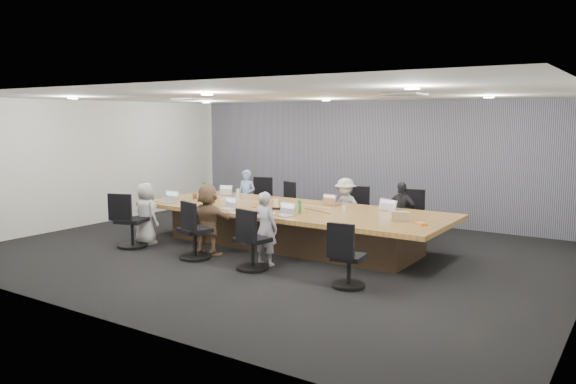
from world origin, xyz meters
The scene contains 38 objects.
floor centered at (0.00, 0.00, 0.00)m, with size 10.00×8.00×0.00m, color black.
ceiling centered at (0.00, 0.00, 2.80)m, with size 10.00×8.00×0.00m, color white.
wall_back centered at (0.00, 4.00, 1.40)m, with size 10.00×2.80×0.00m, color silver.
wall_front centered at (0.00, -4.00, 1.40)m, with size 10.00×2.80×0.00m, color silver.
wall_left centered at (-5.00, 0.00, 1.40)m, with size 8.00×2.80×0.00m, color silver.
curtain centered at (0.00, 3.92, 1.40)m, with size 9.80×0.04×2.80m, color slate.
conference_table centered at (0.00, 0.50, 0.40)m, with size 6.00×2.20×0.74m.
chair_0 centered at (-2.09, 2.20, 0.42)m, with size 0.57×0.57×0.85m, color black, non-canonical shape.
chair_1 centered at (-1.20, 2.20, 0.37)m, with size 0.50×0.50×0.74m, color black, non-canonical shape.
chair_2 centered at (0.45, 2.20, 0.38)m, with size 0.52×0.52×0.77m, color black, non-canonical shape.
chair_3 centered at (1.64, 2.20, 0.40)m, with size 0.54×0.54×0.80m, color black, non-canonical shape.
chair_4 centered at (-2.45, -1.20, 0.43)m, with size 0.58×0.58×0.85m, color black, non-canonical shape.
chair_5 centered at (-0.87, -1.20, 0.42)m, with size 0.57×0.57×0.84m, color black, non-canonical shape.
chair_6 centered at (0.37, -1.20, 0.41)m, with size 0.55×0.55×0.81m, color black, non-canonical shape.
chair_7 centered at (2.10, -1.20, 0.37)m, with size 0.50×0.50×0.74m, color black, non-canonical shape.
person_0 centered at (-2.09, 1.85, 0.62)m, with size 0.45×0.30×1.24m, color #899DD4.
laptop_0 centered at (-2.09, 1.30, 0.75)m, with size 0.31×0.21×0.02m, color #B2B2B7.
person_2 centered at (0.45, 1.85, 0.60)m, with size 0.78×0.45×1.20m, color #B5B5B5.
laptop_2 centered at (0.45, 1.30, 0.75)m, with size 0.31×0.21×0.02m, color #8C6647.
person_3 centered at (1.64, 1.85, 0.60)m, with size 0.70×0.29×1.20m, color #232427.
laptop_3 centered at (1.64, 1.30, 0.75)m, with size 0.36×0.25×0.02m, color #B2B2B7.
person_4 centered at (-2.45, -0.85, 0.59)m, with size 0.58×0.38×1.18m, color #B1B1B1.
laptop_4 centered at (-2.45, -0.30, 0.75)m, with size 0.35×0.24×0.02m, color #B2B2B7.
person_5 centered at (-0.87, -0.85, 0.64)m, with size 1.18×0.38×1.27m, color brown.
laptop_5 centered at (-0.87, -0.30, 0.75)m, with size 0.29×0.20×0.02m, color #B2B2B7.
person_6 centered at (0.37, -0.85, 0.61)m, with size 0.45×0.29×1.23m, color #A5A1B1.
laptop_6 centered at (0.37, -0.30, 0.75)m, with size 0.33×0.22×0.02m, color #B2B2B7.
bottle_green_left centered at (-2.64, 1.05, 0.87)m, with size 0.07×0.07×0.25m, color #2F7C2D.
bottle_green_right centered at (0.45, 0.09, 0.85)m, with size 0.06×0.06×0.23m, color #2F7C2D.
bottle_clear centered at (-1.45, 0.73, 0.86)m, with size 0.07×0.07×0.23m, color silver.
cup_white_far centered at (-0.41, 0.60, 0.79)m, with size 0.08×0.08×0.11m, color white.
cup_white_near centered at (1.01, 0.72, 0.78)m, with size 0.07×0.07×0.09m, color white.
mug_brown centered at (-2.31, 0.37, 0.80)m, with size 0.10×0.10×0.12m, color brown.
mic_left centered at (-0.15, 0.20, 0.76)m, with size 0.15×0.10×0.03m, color black.
mic_right centered at (-0.03, 0.40, 0.75)m, with size 0.14×0.09×0.03m, color black.
stapler centered at (0.07, 0.16, 0.77)m, with size 0.16×0.04×0.06m, color black.
canvas_bag centered at (2.23, 0.37, 0.82)m, with size 0.29×0.18×0.16m, color tan.
snack_packet centered at (2.65, 0.20, 0.76)m, with size 0.19×0.13×0.04m, color orange.
Camera 1 is at (5.67, -8.22, 2.44)m, focal length 35.00 mm.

